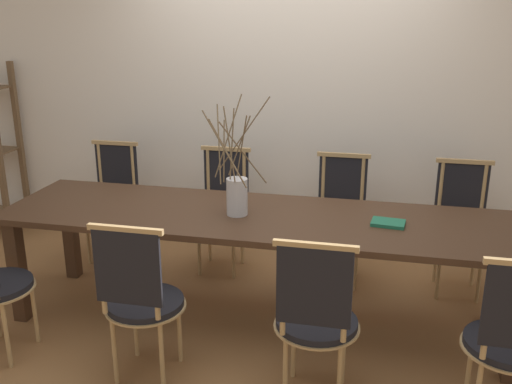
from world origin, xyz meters
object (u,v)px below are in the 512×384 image
vase_centerpiece (237,193)px  book_stack (388,223)px  dining_table (256,227)px  chair_far_center (340,216)px  chair_near_center (316,316)px

vase_centerpiece → book_stack: size_ratio=3.51×
dining_table → book_stack: size_ratio=15.48×
book_stack → dining_table: bearing=-179.7°
chair_far_center → book_stack: 0.86m
dining_table → book_stack: bearing=0.3°
chair_far_center → chair_near_center: bearing=90.1°
chair_near_center → chair_far_center: bearing=90.1°
chair_far_center → vase_centerpiece: 1.06m
dining_table → chair_far_center: chair_far_center is taller
dining_table → vase_centerpiece: size_ratio=4.41×
chair_near_center → book_stack: size_ratio=4.55×
book_stack → chair_near_center: bearing=-113.9°
chair_far_center → dining_table: bearing=57.7°
vase_centerpiece → book_stack: vase_centerpiece is taller
dining_table → chair_far_center: 0.91m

